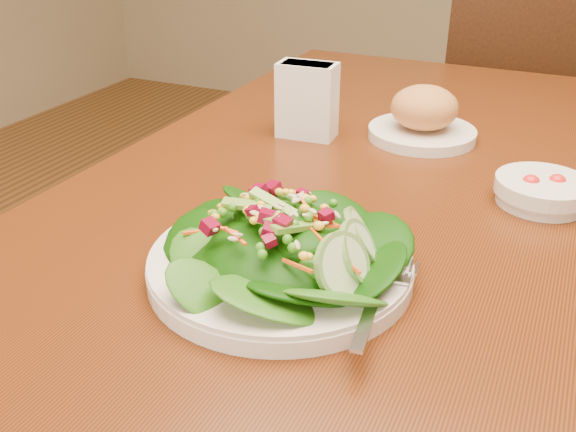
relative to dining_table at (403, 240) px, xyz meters
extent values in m
cube|color=#54260E|center=(0.00, 0.00, 0.08)|extent=(0.90, 1.40, 0.04)
cylinder|color=#35190B|center=(-0.39, 0.64, -0.29)|extent=(0.07, 0.07, 0.71)
cube|color=#35190B|center=(0.06, 1.08, -0.18)|extent=(0.52, 0.52, 0.04)
cylinder|color=#35190B|center=(0.23, 1.31, -0.42)|extent=(0.04, 0.04, 0.45)
cylinder|color=#35190B|center=(-0.17, 1.25, -0.42)|extent=(0.04, 0.04, 0.45)
cylinder|color=#35190B|center=(-0.11, 0.86, -0.42)|extent=(0.04, 0.04, 0.45)
cube|color=#35190B|center=(0.09, 0.87, 0.10)|extent=(0.44, 0.10, 0.51)
cylinder|color=white|center=(-0.06, -0.31, 0.11)|extent=(0.29, 0.29, 0.02)
ellipsoid|color=black|center=(-0.06, -0.31, 0.14)|extent=(0.20, 0.20, 0.04)
cube|color=silver|center=(0.06, -0.34, 0.12)|extent=(0.05, 0.18, 0.01)
cylinder|color=white|center=(-0.03, 0.17, 0.11)|extent=(0.18, 0.18, 0.02)
ellipsoid|color=#C77E45|center=(-0.03, 0.17, 0.16)|extent=(0.11, 0.11, 0.07)
cylinder|color=white|center=(0.18, 0.00, 0.12)|extent=(0.12, 0.12, 0.04)
sphere|color=red|center=(0.20, 0.01, 0.13)|extent=(0.02, 0.02, 0.02)
sphere|color=red|center=(0.16, -0.01, 0.13)|extent=(0.02, 0.02, 0.02)
cube|color=white|center=(-0.21, 0.10, 0.16)|extent=(0.10, 0.06, 0.12)
cube|color=white|center=(-0.21, 0.10, 0.17)|extent=(0.08, 0.05, 0.11)
camera|label=1|loc=(0.20, -0.84, 0.48)|focal=40.00mm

